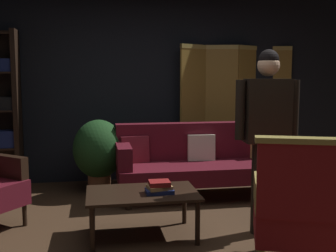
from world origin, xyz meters
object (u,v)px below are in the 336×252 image
object	(u,v)px
standing_figure	(267,124)
book_navy_cloth	(159,191)
book_red_leather	(159,183)
coffee_table	(142,197)
armchair_gilt_accent	(293,207)
potted_plant	(99,151)
book_tan_leather	(159,187)
folding_screen	(235,109)
velvet_couch	(203,159)

from	to	relation	value
standing_figure	book_navy_cloth	bearing A→B (deg)	178.04
standing_figure	book_red_leather	world-z (taller)	standing_figure
coffee_table	armchair_gilt_accent	size ratio (longest dim) A/B	0.96
potted_plant	book_tan_leather	distance (m)	1.65
coffee_table	book_tan_leather	world-z (taller)	book_tan_leather
folding_screen	standing_figure	bearing A→B (deg)	-101.71
armchair_gilt_accent	book_red_leather	distance (m)	1.18
folding_screen	armchair_gilt_accent	xyz separation A→B (m)	(-0.54, -2.92, -0.50)
armchair_gilt_accent	standing_figure	xyz separation A→B (m)	(0.09, 0.74, 0.54)
potted_plant	coffee_table	bearing A→B (deg)	-75.93
coffee_table	book_red_leather	world-z (taller)	book_red_leather
book_tan_leather	book_red_leather	world-z (taller)	book_red_leather
book_navy_cloth	book_tan_leather	world-z (taller)	book_tan_leather
velvet_couch	potted_plant	distance (m)	1.29
book_tan_leather	coffee_table	bearing A→B (deg)	156.30
coffee_table	book_tan_leather	bearing A→B (deg)	-23.70
book_navy_cloth	armchair_gilt_accent	bearing A→B (deg)	-40.69
potted_plant	book_navy_cloth	distance (m)	1.65
book_navy_cloth	folding_screen	bearing A→B (deg)	56.18
book_tan_leather	standing_figure	bearing A→B (deg)	-1.96
standing_figure	book_tan_leather	distance (m)	1.13
coffee_table	standing_figure	distance (m)	1.31
folding_screen	book_red_leather	world-z (taller)	folding_screen
velvet_couch	coffee_table	xyz separation A→B (m)	(-0.88, -1.20, -0.08)
coffee_table	book_navy_cloth	xyz separation A→B (m)	(0.15, -0.06, 0.06)
standing_figure	potted_plant	world-z (taller)	standing_figure
armchair_gilt_accent	standing_figure	world-z (taller)	standing_figure
coffee_table	armchair_gilt_accent	distance (m)	1.34
standing_figure	book_tan_leather	world-z (taller)	standing_figure
velvet_couch	potted_plant	xyz separation A→B (m)	(-1.26, 0.29, 0.08)
armchair_gilt_accent	potted_plant	size ratio (longest dim) A/B	1.12
book_tan_leather	potted_plant	bearing A→B (deg)	108.51
coffee_table	book_navy_cloth	world-z (taller)	book_navy_cloth
velvet_couch	standing_figure	xyz separation A→B (m)	(0.25, -1.30, 0.57)
armchair_gilt_accent	standing_figure	bearing A→B (deg)	82.94
book_red_leather	armchair_gilt_accent	bearing A→B (deg)	-40.69
potted_plant	velvet_couch	bearing A→B (deg)	-13.03
potted_plant	book_red_leather	size ratio (longest dim) A/B	5.04
coffee_table	armchair_gilt_accent	bearing A→B (deg)	-38.67
book_tan_leather	armchair_gilt_accent	bearing A→B (deg)	-40.69
standing_figure	folding_screen	bearing A→B (deg)	78.29
velvet_couch	potted_plant	size ratio (longest dim) A/B	2.28
folding_screen	book_tan_leather	xyz separation A→B (m)	(-1.44, -2.15, -0.51)
folding_screen	armchair_gilt_accent	bearing A→B (deg)	-100.55
book_navy_cloth	velvet_couch	bearing A→B (deg)	59.90
potted_plant	book_tan_leather	world-z (taller)	potted_plant
potted_plant	folding_screen	bearing A→B (deg)	16.71
armchair_gilt_accent	book_tan_leather	xyz separation A→B (m)	(-0.90, 0.77, -0.02)
coffee_table	potted_plant	world-z (taller)	potted_plant
armchair_gilt_accent	book_navy_cloth	world-z (taller)	armchair_gilt_accent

